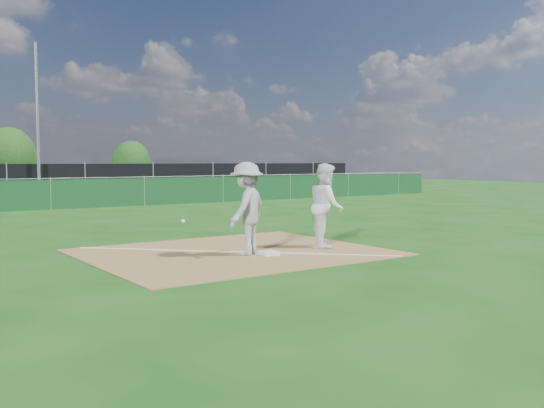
{
  "coord_description": "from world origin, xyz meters",
  "views": [
    {
      "loc": [
        -6.68,
        -9.91,
        1.95
      ],
      "look_at": [
        1.0,
        1.0,
        1.0
      ],
      "focal_mm": 40.0,
      "sensor_mm": 36.0,
      "label": 1
    }
  ],
  "objects_px": {
    "runner": "(326,205)",
    "car_right": "(52,183)",
    "tree_right": "(131,163)",
    "light_pole": "(37,121)",
    "play_at_first": "(247,208)",
    "tree_mid": "(9,158)",
    "first_base": "(268,253)"
  },
  "relations": [
    {
      "from": "runner",
      "to": "car_right",
      "type": "bearing_deg",
      "value": 27.15
    },
    {
      "from": "tree_right",
      "to": "light_pole",
      "type": "bearing_deg",
      "value": -130.37
    },
    {
      "from": "play_at_first",
      "to": "car_right",
      "type": "distance_m",
      "value": 27.67
    },
    {
      "from": "car_right",
      "to": "tree_mid",
      "type": "bearing_deg",
      "value": -8.63
    },
    {
      "from": "light_pole",
      "to": "tree_mid",
      "type": "distance_m",
      "value": 10.9
    },
    {
      "from": "light_pole",
      "to": "runner",
      "type": "xyz_separation_m",
      "value": [
        0.67,
        -22.16,
        -3.05
      ]
    },
    {
      "from": "light_pole",
      "to": "runner",
      "type": "height_order",
      "value": "light_pole"
    },
    {
      "from": "light_pole",
      "to": "play_at_first",
      "type": "xyz_separation_m",
      "value": [
        -1.46,
        -22.16,
        -3.03
      ]
    },
    {
      "from": "car_right",
      "to": "light_pole",
      "type": "bearing_deg",
      "value": 136.73
    },
    {
      "from": "first_base",
      "to": "tree_right",
      "type": "height_order",
      "value": "tree_right"
    },
    {
      "from": "light_pole",
      "to": "tree_mid",
      "type": "xyz_separation_m",
      "value": [
        0.78,
        10.72,
        -1.82
      ]
    },
    {
      "from": "first_base",
      "to": "car_right",
      "type": "height_order",
      "value": "car_right"
    },
    {
      "from": "first_base",
      "to": "play_at_first",
      "type": "relative_size",
      "value": 0.17
    },
    {
      "from": "play_at_first",
      "to": "tree_right",
      "type": "bearing_deg",
      "value": 71.64
    },
    {
      "from": "first_base",
      "to": "runner",
      "type": "distance_m",
      "value": 2.04
    },
    {
      "from": "light_pole",
      "to": "play_at_first",
      "type": "distance_m",
      "value": 22.41
    },
    {
      "from": "first_base",
      "to": "runner",
      "type": "xyz_separation_m",
      "value": [
        1.81,
        0.3,
        0.89
      ]
    },
    {
      "from": "tree_mid",
      "to": "tree_right",
      "type": "bearing_deg",
      "value": 4.28
    },
    {
      "from": "first_base",
      "to": "tree_mid",
      "type": "xyz_separation_m",
      "value": [
        1.91,
        33.18,
        2.12
      ]
    },
    {
      "from": "light_pole",
      "to": "tree_right",
      "type": "bearing_deg",
      "value": 49.63
    },
    {
      "from": "light_pole",
      "to": "first_base",
      "type": "xyz_separation_m",
      "value": [
        -1.13,
        -22.47,
        -3.94
      ]
    },
    {
      "from": "play_at_first",
      "to": "car_right",
      "type": "xyz_separation_m",
      "value": [
        3.52,
        27.44,
        -0.36
      ]
    },
    {
      "from": "light_pole",
      "to": "first_base",
      "type": "distance_m",
      "value": 22.84
    },
    {
      "from": "runner",
      "to": "tree_mid",
      "type": "xyz_separation_m",
      "value": [
        0.11,
        32.88,
        1.22
      ]
    },
    {
      "from": "play_at_first",
      "to": "runner",
      "type": "bearing_deg",
      "value": -0.2
    },
    {
      "from": "play_at_first",
      "to": "car_right",
      "type": "relative_size",
      "value": 0.51
    },
    {
      "from": "tree_right",
      "to": "car_right",
      "type": "bearing_deg",
      "value": -141.29
    },
    {
      "from": "car_right",
      "to": "tree_mid",
      "type": "distance_m",
      "value": 5.8
    },
    {
      "from": "runner",
      "to": "tree_right",
      "type": "xyz_separation_m",
      "value": [
        9.0,
        33.55,
        0.85
      ]
    },
    {
      "from": "first_base",
      "to": "tree_right",
      "type": "bearing_deg",
      "value": 72.29
    },
    {
      "from": "play_at_first",
      "to": "tree_mid",
      "type": "relative_size",
      "value": 0.51
    },
    {
      "from": "play_at_first",
      "to": "tree_mid",
      "type": "bearing_deg",
      "value": 86.11
    }
  ]
}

